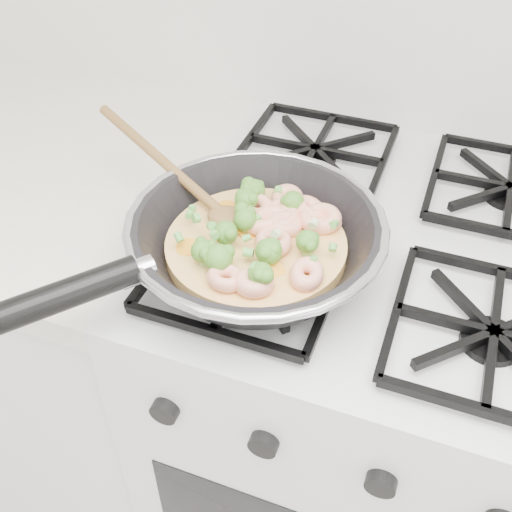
% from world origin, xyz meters
% --- Properties ---
extents(stove, '(0.60, 0.60, 0.92)m').
position_xyz_m(stove, '(0.00, 1.70, 0.46)').
color(stove, silver).
rests_on(stove, ground).
extents(counter_left, '(1.00, 0.60, 0.90)m').
position_xyz_m(counter_left, '(-0.80, 1.70, 0.45)').
color(counter_left, white).
rests_on(counter_left, ground).
extents(skillet, '(0.45, 0.44, 0.10)m').
position_xyz_m(skillet, '(-0.15, 1.56, 0.96)').
color(skillet, black).
rests_on(skillet, stove).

